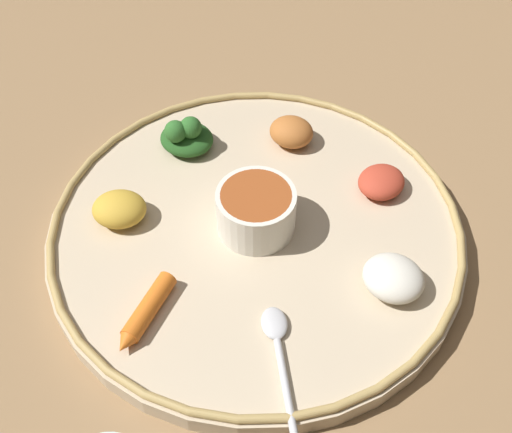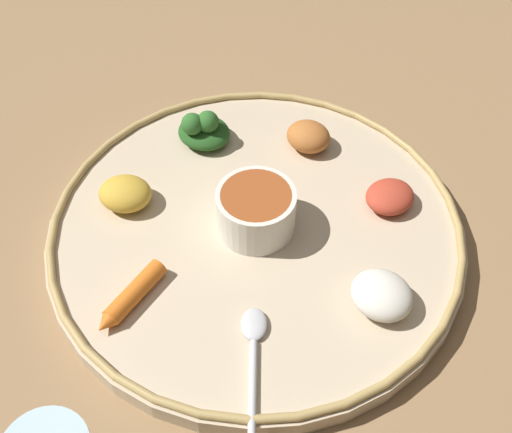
{
  "view_description": "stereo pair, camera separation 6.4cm",
  "coord_description": "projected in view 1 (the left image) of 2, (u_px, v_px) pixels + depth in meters",
  "views": [
    {
      "loc": [
        0.03,
        -0.41,
        0.53
      ],
      "look_at": [
        0.0,
        0.0,
        0.04
      ],
      "focal_mm": 44.65,
      "sensor_mm": 36.0,
      "label": 1
    },
    {
      "loc": [
        0.09,
        -0.4,
        0.53
      ],
      "look_at": [
        0.0,
        0.0,
        0.04
      ],
      "focal_mm": 44.65,
      "sensor_mm": 36.0,
      "label": 2
    }
  ],
  "objects": [
    {
      "name": "ground_plane",
      "position": [
        256.0,
        239.0,
        0.67
      ],
      "size": [
        2.4,
        2.4,
        0.0
      ],
      "primitive_type": "plane",
      "color": "olive"
    },
    {
      "name": "platter",
      "position": [
        256.0,
        233.0,
        0.66
      ],
      "size": [
        0.43,
        0.43,
        0.02
      ],
      "primitive_type": "cylinder",
      "color": "#C6B293",
      "rests_on": "ground_plane"
    },
    {
      "name": "platter_rim",
      "position": [
        256.0,
        224.0,
        0.65
      ],
      "size": [
        0.42,
        0.42,
        0.01
      ],
      "primitive_type": "torus",
      "color": "tan",
      "rests_on": "platter"
    },
    {
      "name": "center_bowl",
      "position": [
        256.0,
        210.0,
        0.63
      ],
      "size": [
        0.08,
        0.08,
        0.05
      ],
      "color": "silver",
      "rests_on": "platter"
    },
    {
      "name": "spoon",
      "position": [
        280.0,
        357.0,
        0.55
      ],
      "size": [
        0.05,
        0.15,
        0.01
      ],
      "color": "silver",
      "rests_on": "platter"
    },
    {
      "name": "greens_pile",
      "position": [
        186.0,
        136.0,
        0.71
      ],
      "size": [
        0.07,
        0.07,
        0.04
      ],
      "color": "#23511E",
      "rests_on": "platter"
    },
    {
      "name": "carrot_near_spoon",
      "position": [
        146.0,
        312.0,
        0.58
      ],
      "size": [
        0.05,
        0.09,
        0.02
      ],
      "color": "orange",
      "rests_on": "platter"
    },
    {
      "name": "mound_lentil_yellow",
      "position": [
        120.0,
        208.0,
        0.65
      ],
      "size": [
        0.06,
        0.05,
        0.03
      ],
      "primitive_type": "ellipsoid",
      "rotation": [
        0.0,
        0.0,
        3.19
      ],
      "color": "gold",
      "rests_on": "platter"
    },
    {
      "name": "mound_chickpea",
      "position": [
        291.0,
        132.0,
        0.72
      ],
      "size": [
        0.06,
        0.06,
        0.03
      ],
      "primitive_type": "ellipsoid",
      "rotation": [
        0.0,
        0.0,
        2.84
      ],
      "color": "#B2662D",
      "rests_on": "platter"
    },
    {
      "name": "mound_rice_white",
      "position": [
        393.0,
        278.0,
        0.59
      ],
      "size": [
        0.08,
        0.07,
        0.03
      ],
      "primitive_type": "ellipsoid",
      "rotation": [
        0.0,
        0.0,
        2.65
      ],
      "color": "silver",
      "rests_on": "platter"
    },
    {
      "name": "mound_berbere_red",
      "position": [
        381.0,
        182.0,
        0.68
      ],
      "size": [
        0.07,
        0.07,
        0.02
      ],
      "primitive_type": "ellipsoid",
      "rotation": [
        0.0,
        0.0,
        0.79
      ],
      "color": "#B73D28",
      "rests_on": "platter"
    }
  ]
}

